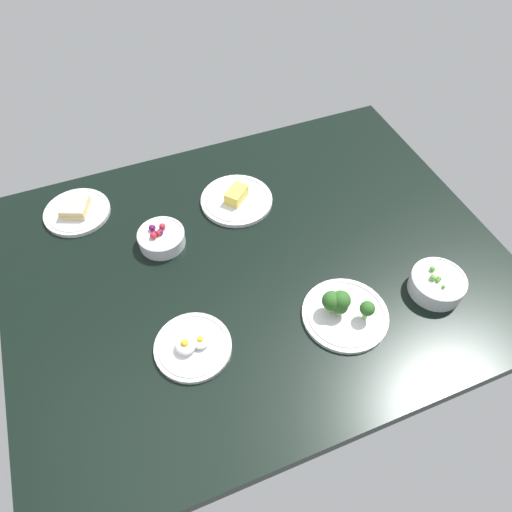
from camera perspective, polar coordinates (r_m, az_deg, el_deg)
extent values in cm
cube|color=black|center=(137.02, 0.00, -1.05)|extent=(137.29, 107.08, 4.00)
cylinder|color=silver|center=(140.54, -11.14, 2.03)|extent=(13.31, 13.31, 4.12)
torus|color=silver|center=(139.01, -11.27, 2.59)|extent=(13.58, 13.58, 0.80)
sphere|color=maroon|center=(140.06, -12.15, 3.34)|extent=(1.57, 1.57, 1.57)
sphere|color=#B2232D|center=(138.25, -11.47, 2.71)|extent=(1.67, 1.67, 1.67)
sphere|color=#59144C|center=(139.79, -12.26, 3.29)|extent=(1.89, 1.89, 1.89)
sphere|color=#B2232D|center=(139.58, -11.07, 3.46)|extent=(1.86, 1.86, 1.86)
sphere|color=#B2232D|center=(137.72, -12.11, 2.40)|extent=(1.94, 1.94, 1.94)
sphere|color=#59144C|center=(138.37, -11.30, 2.82)|extent=(1.70, 1.70, 1.70)
sphere|color=#59144C|center=(138.68, -12.00, 2.71)|extent=(1.44, 1.44, 1.44)
cylinder|color=silver|center=(156.78, -20.47, 4.90)|extent=(19.85, 19.85, 1.30)
torus|color=#B7B7BC|center=(156.34, -20.54, 5.06)|extent=(17.97, 17.97, 0.50)
cube|color=beige|center=(155.94, -20.60, 5.21)|extent=(10.05, 10.51, 1.20)
cube|color=#E5B24C|center=(155.27, -20.70, 5.47)|extent=(10.05, 10.51, 0.80)
cube|color=beige|center=(154.61, -20.80, 5.72)|extent=(10.05, 10.51, 1.20)
cylinder|color=silver|center=(126.62, 10.53, -6.87)|extent=(22.30, 22.30, 1.11)
torus|color=#B7B7BC|center=(126.15, 10.57, -6.73)|extent=(20.13, 20.13, 0.50)
cylinder|color=#9EBC72|center=(124.94, 9.88, -6.56)|extent=(1.29, 1.29, 2.02)
sphere|color=#2D6023|center=(122.95, 10.03, -5.97)|extent=(3.67, 3.67, 3.67)
cylinder|color=#9EBC72|center=(124.84, 8.81, -6.09)|extent=(1.76, 1.76, 2.69)
sphere|color=#2D6023|center=(122.17, 8.99, -5.27)|extent=(5.03, 5.03, 5.03)
cylinder|color=#9EBC72|center=(125.05, 9.83, -6.05)|extent=(1.77, 1.77, 2.98)
sphere|color=#2D6023|center=(122.26, 10.04, -5.20)|extent=(5.05, 5.05, 5.05)
cylinder|color=#9EBC72|center=(125.32, 12.86, -6.80)|extent=(1.35, 1.35, 2.81)
sphere|color=#2D6023|center=(122.96, 13.09, -6.09)|extent=(3.86, 3.86, 3.86)
cylinder|color=silver|center=(150.68, -2.32, 6.63)|extent=(22.31, 22.31, 1.31)
torus|color=#B7B7BC|center=(150.22, -2.33, 6.80)|extent=(20.13, 20.13, 0.50)
cube|color=#F2D14C|center=(148.93, -2.35, 7.31)|extent=(8.67, 8.39, 3.71)
cylinder|color=silver|center=(120.85, -7.50, -10.65)|extent=(19.13, 19.13, 1.21)
torus|color=#B7B7BC|center=(120.32, -7.53, -10.52)|extent=(17.33, 17.33, 0.50)
ellipsoid|color=white|center=(118.96, -8.38, -10.50)|extent=(5.06, 5.06, 2.79)
sphere|color=yellow|center=(117.87, -8.46, -10.21)|extent=(2.03, 2.03, 2.03)
ellipsoid|color=white|center=(119.32, -6.59, -10.05)|extent=(4.16, 4.16, 2.29)
sphere|color=yellow|center=(118.43, -6.63, -9.81)|extent=(1.66, 1.66, 1.66)
cylinder|color=silver|center=(136.20, 20.67, -3.18)|extent=(14.36, 14.36, 4.92)
torus|color=silver|center=(134.33, 20.96, -2.56)|extent=(14.58, 14.58, 0.80)
sphere|color=#599E38|center=(133.45, 20.90, -2.52)|extent=(1.38, 1.38, 1.38)
sphere|color=#599E38|center=(133.18, 20.80, -2.72)|extent=(1.12, 1.12, 1.12)
sphere|color=#599E38|center=(132.94, 20.26, -2.43)|extent=(1.58, 1.58, 1.58)
sphere|color=#599E38|center=(134.82, 20.23, -1.44)|extent=(1.49, 1.49, 1.49)
sphere|color=#599E38|center=(133.53, 20.26, -2.26)|extent=(1.17, 1.17, 1.17)
sphere|color=#599E38|center=(132.51, 21.39, -3.41)|extent=(1.01, 1.01, 1.01)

